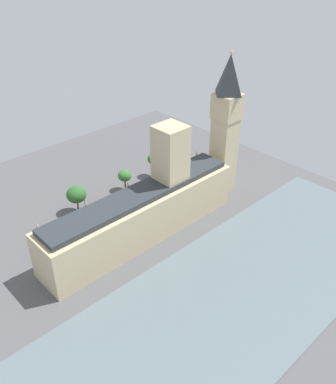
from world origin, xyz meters
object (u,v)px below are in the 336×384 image
(car_silver_leading, at_px, (86,226))
(plane_tree_slot_10, at_px, (154,159))
(street_lamp_slot_11, at_px, (84,196))
(plane_tree_by_river_gate, at_px, (125,176))
(car_white_under_trees, at_px, (142,200))
(pedestrian_far_end, at_px, (151,207))
(car_blue_corner, at_px, (48,246))
(parliament_building, at_px, (146,209))
(double_decker_bus_near_tower, at_px, (161,184))
(double_decker_bus_kerbside, at_px, (114,204))
(plane_tree_opposite_hall, at_px, (76,195))
(car_black_trailing, at_px, (66,233))
(pedestrian_midblock, at_px, (173,196))
(clock_tower, at_px, (226,123))

(car_silver_leading, height_order, plane_tree_slot_10, plane_tree_slot_10)
(street_lamp_slot_11, bearing_deg, plane_tree_by_river_gate, -90.49)
(car_white_under_trees, xyz_separation_m, pedestrian_far_end, (-5.29, 0.25, -0.14))
(car_silver_leading, relative_size, car_blue_corner, 0.92)
(parliament_building, xyz_separation_m, car_white_under_trees, (14.31, -9.94, -8.27))
(double_decker_bus_near_tower, relative_size, double_decker_bus_kerbside, 1.00)
(double_decker_bus_near_tower, height_order, plane_tree_opposite_hall, plane_tree_opposite_hall)
(parliament_building, relative_size, car_black_trailing, 16.20)
(street_lamp_slot_11, bearing_deg, pedestrian_midblock, -121.40)
(pedestrian_midblock, relative_size, plane_tree_by_river_gate, 0.21)
(pedestrian_midblock, relative_size, plane_tree_slot_10, 0.18)
(pedestrian_midblock, distance_m, plane_tree_slot_10, 18.47)
(car_white_under_trees, relative_size, car_black_trailing, 1.03)
(plane_tree_slot_10, relative_size, street_lamp_slot_11, 1.41)
(double_decker_bus_near_tower, distance_m, car_blue_corner, 46.83)
(pedestrian_far_end, bearing_deg, double_decker_bus_kerbside, 83.03)
(car_white_under_trees, relative_size, plane_tree_by_river_gate, 0.54)
(plane_tree_by_river_gate, bearing_deg, double_decker_bus_near_tower, -136.10)
(car_blue_corner, height_order, street_lamp_slot_11, street_lamp_slot_11)
(car_silver_leading, relative_size, plane_tree_by_river_gate, 0.53)
(car_black_trailing, height_order, car_blue_corner, same)
(parliament_building, bearing_deg, clock_tower, -87.24)
(car_blue_corner, height_order, plane_tree_opposite_hall, plane_tree_opposite_hall)
(car_blue_corner, bearing_deg, pedestrian_midblock, -90.97)
(parliament_building, height_order, plane_tree_opposite_hall, parliament_building)
(car_white_under_trees, height_order, double_decker_bus_kerbside, double_decker_bus_kerbside)
(car_black_trailing, height_order, plane_tree_opposite_hall, plane_tree_opposite_hall)
(car_silver_leading, relative_size, pedestrian_far_end, 2.49)
(clock_tower, relative_size, pedestrian_midblock, 30.64)
(clock_tower, distance_m, street_lamp_slot_11, 53.75)
(clock_tower, height_order, pedestrian_far_end, clock_tower)
(clock_tower, height_order, plane_tree_by_river_gate, clock_tower)
(double_decker_bus_kerbside, height_order, pedestrian_midblock, double_decker_bus_kerbside)
(plane_tree_opposite_hall, bearing_deg, car_black_trailing, 130.70)
(pedestrian_far_end, bearing_deg, car_blue_corner, 113.09)
(car_white_under_trees, distance_m, double_decker_bus_kerbside, 10.51)
(parliament_building, relative_size, pedestrian_midblock, 41.38)
(clock_tower, bearing_deg, car_silver_leading, 75.16)
(double_decker_bus_near_tower, xyz_separation_m, plane_tree_opposite_hall, (9.08, 29.38, 4.00))
(parliament_building, relative_size, pedestrian_far_end, 40.07)
(pedestrian_midblock, bearing_deg, double_decker_bus_near_tower, 33.24)
(pedestrian_far_end, relative_size, pedestrian_midblock, 1.03)
(pedestrian_far_end, xyz_separation_m, pedestrian_midblock, (0.19, -10.68, -0.02))
(parliament_building, height_order, car_blue_corner, parliament_building)
(car_silver_leading, relative_size, plane_tree_opposite_hall, 0.44)
(parliament_building, xyz_separation_m, car_blue_corner, (14.35, 26.40, -8.27))
(double_decker_bus_near_tower, distance_m, double_decker_bus_kerbside, 20.52)
(parliament_building, distance_m, plane_tree_slot_10, 36.48)
(clock_tower, bearing_deg, plane_tree_slot_10, 26.20)
(clock_tower, height_order, street_lamp_slot_11, clock_tower)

